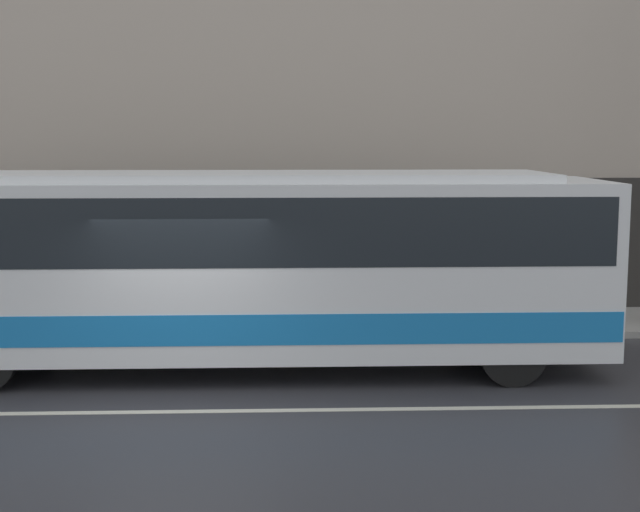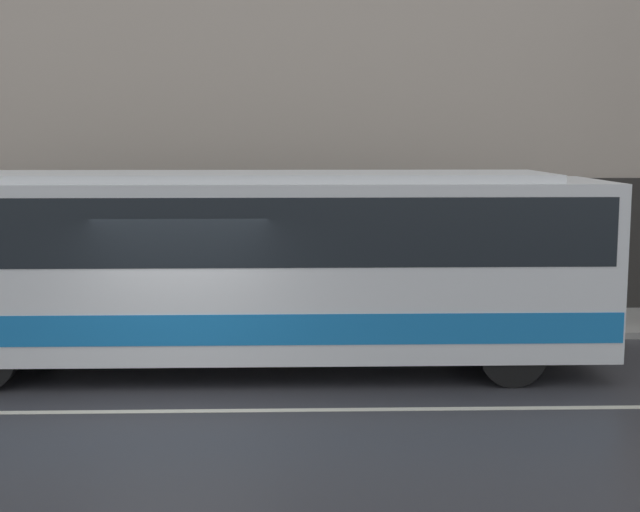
# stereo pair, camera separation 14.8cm
# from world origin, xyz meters

# --- Properties ---
(ground_plane) EXTENTS (60.00, 60.00, 0.00)m
(ground_plane) POSITION_xyz_m (0.00, 0.00, 0.00)
(ground_plane) COLOR #333338
(sidewalk) EXTENTS (60.00, 2.35, 0.12)m
(sidewalk) POSITION_xyz_m (0.00, 5.18, 0.06)
(sidewalk) COLOR #A09E99
(sidewalk) RESTS_ON ground_plane
(lane_stripe) EXTENTS (54.00, 0.14, 0.01)m
(lane_stripe) POSITION_xyz_m (0.00, 0.00, 0.00)
(lane_stripe) COLOR beige
(lane_stripe) RESTS_ON ground_plane
(transit_bus) EXTENTS (11.70, 2.54, 3.09)m
(transit_bus) POSITION_xyz_m (0.57, 2.19, 1.75)
(transit_bus) COLOR white
(transit_bus) RESTS_ON ground_plane
(pedestrian_waiting) EXTENTS (0.36, 0.36, 1.61)m
(pedestrian_waiting) POSITION_xyz_m (-0.09, 5.83, 0.87)
(pedestrian_waiting) COLOR #333338
(pedestrian_waiting) RESTS_ON sidewalk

